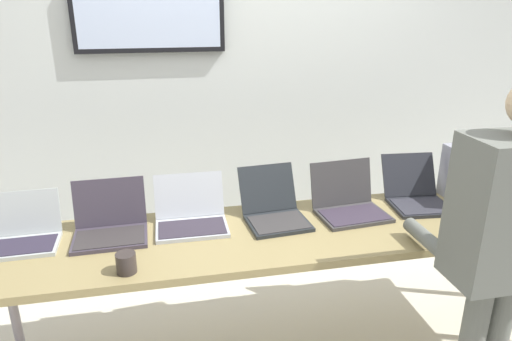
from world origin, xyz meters
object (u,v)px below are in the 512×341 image
object	(u,v)px
equipment_box	(487,175)
laptop_station_4	(349,203)
laptop_station_1	(110,224)
workbench	(282,239)
person	(503,235)
laptop_station_3	(274,209)
coffee_mug	(126,263)
laptop_station_5	(416,194)
laptop_station_2	(191,215)
laptop_station_0	(20,234)

from	to	relation	value
equipment_box	laptop_station_4	size ratio (longest dim) A/B	1.05
laptop_station_4	laptop_station_1	bearing A→B (deg)	-179.91
workbench	person	xyz separation A→B (m)	(0.79, -0.62, 0.26)
laptop_station_3	person	xyz separation A→B (m)	(0.80, -0.75, 0.15)
laptop_station_3	coffee_mug	distance (m)	0.85
equipment_box	person	size ratio (longest dim) A/B	0.26
laptop_station_5	laptop_station_1	bearing A→B (deg)	-178.55
laptop_station_2	laptop_station_3	xyz separation A→B (m)	(0.45, -0.02, 0.00)
person	coffee_mug	size ratio (longest dim) A/B	17.87
laptop_station_3	coffee_mug	xyz separation A→B (m)	(-0.76, -0.38, -0.01)
laptop_station_4	person	xyz separation A→B (m)	(0.37, -0.75, 0.14)
laptop_station_3	laptop_station_0	bearing A→B (deg)	-179.32
laptop_station_3	laptop_station_5	bearing A→B (deg)	2.43
laptop_station_3	person	world-z (taller)	person
laptop_station_0	person	size ratio (longest dim) A/B	0.23
laptop_station_0	laptop_station_4	size ratio (longest dim) A/B	0.93
laptop_station_1	coffee_mug	distance (m)	0.39
equipment_box	laptop_station_3	world-z (taller)	equipment_box
laptop_station_4	coffee_mug	world-z (taller)	laptop_station_4
equipment_box	laptop_station_3	bearing A→B (deg)	-179.96
laptop_station_1	person	bearing A→B (deg)	-24.24
laptop_station_4	coffee_mug	xyz separation A→B (m)	(-1.19, -0.38, -0.02)
laptop_station_4	equipment_box	bearing A→B (deg)	0.38
workbench	equipment_box	world-z (taller)	equipment_box
laptop_station_0	equipment_box	bearing A→B (deg)	0.36
laptop_station_2	person	size ratio (longest dim) A/B	0.23
laptop_station_1	laptop_station_5	bearing A→B (deg)	1.45
equipment_box	coffee_mug	bearing A→B (deg)	-169.45
laptop_station_1	laptop_station_0	bearing A→B (deg)	-178.89
laptop_station_5	coffee_mug	bearing A→B (deg)	-165.57
coffee_mug	laptop_station_4	bearing A→B (deg)	17.59
workbench	laptop_station_2	bearing A→B (deg)	161.72
laptop_station_2	person	xyz separation A→B (m)	(1.25, -0.77, 0.15)
laptop_station_2	laptop_station_4	distance (m)	0.88
laptop_station_4	laptop_station_5	bearing A→B (deg)	5.44
laptop_station_1	laptop_station_4	size ratio (longest dim) A/B	0.92
equipment_box	coffee_mug	world-z (taller)	equipment_box
laptop_station_3	equipment_box	bearing A→B (deg)	0.04
laptop_station_1	person	world-z (taller)	person
laptop_station_1	coffee_mug	xyz separation A→B (m)	(0.10, -0.38, -0.02)
laptop_station_0	person	xyz separation A→B (m)	(2.09, -0.74, 0.15)
laptop_station_4	laptop_station_5	world-z (taller)	laptop_station_4
laptop_station_5	person	world-z (taller)	person
workbench	laptop_station_0	world-z (taller)	laptop_station_0
laptop_station_0	laptop_station_3	xyz separation A→B (m)	(1.29, 0.02, 0.00)
laptop_station_3	workbench	bearing A→B (deg)	-84.44
workbench	coffee_mug	bearing A→B (deg)	-162.11
laptop_station_3	laptop_station_4	bearing A→B (deg)	-0.65
person	coffee_mug	xyz separation A→B (m)	(-1.56, 0.37, -0.16)
laptop_station_1	coffee_mug	size ratio (longest dim) A/B	4.00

